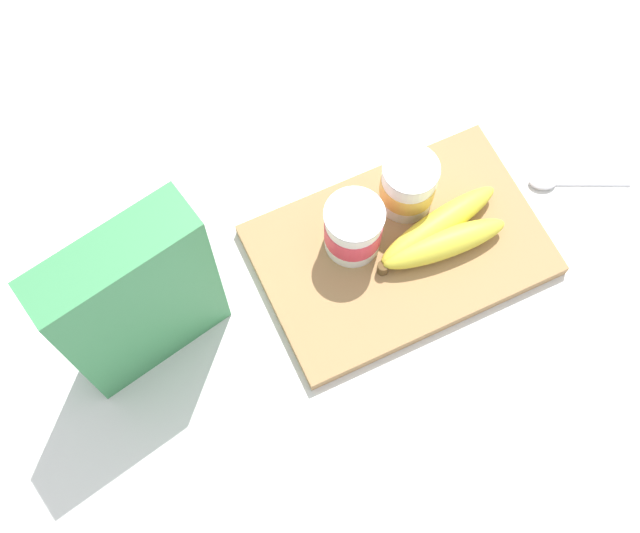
% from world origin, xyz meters
% --- Properties ---
extents(ground_plane, '(2.40, 2.40, 0.00)m').
position_xyz_m(ground_plane, '(0.00, 0.00, 0.00)').
color(ground_plane, silver).
extents(cutting_board, '(0.35, 0.23, 0.02)m').
position_xyz_m(cutting_board, '(0.00, 0.00, 0.01)').
color(cutting_board, '#A37A4C').
rests_on(cutting_board, ground_plane).
extents(cereal_box, '(0.19, 0.09, 0.26)m').
position_xyz_m(cereal_box, '(-0.32, 0.02, 0.13)').
color(cereal_box, '#38844C').
rests_on(cereal_box, ground_plane).
extents(yogurt_cup_front, '(0.07, 0.07, 0.08)m').
position_xyz_m(yogurt_cup_front, '(-0.05, 0.03, 0.06)').
color(yogurt_cup_front, white).
rests_on(yogurt_cup_front, cutting_board).
extents(yogurt_cup_back, '(0.07, 0.07, 0.08)m').
position_xyz_m(yogurt_cup_back, '(0.04, 0.06, 0.06)').
color(yogurt_cup_back, white).
rests_on(yogurt_cup_back, cutting_board).
extents(banana_bunch, '(0.18, 0.08, 0.04)m').
position_xyz_m(banana_bunch, '(0.05, -0.01, 0.04)').
color(banana_bunch, yellow).
rests_on(banana_bunch, cutting_board).
extents(spoon, '(0.13, 0.07, 0.01)m').
position_xyz_m(spoon, '(0.24, -0.00, 0.01)').
color(spoon, silver).
rests_on(spoon, ground_plane).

